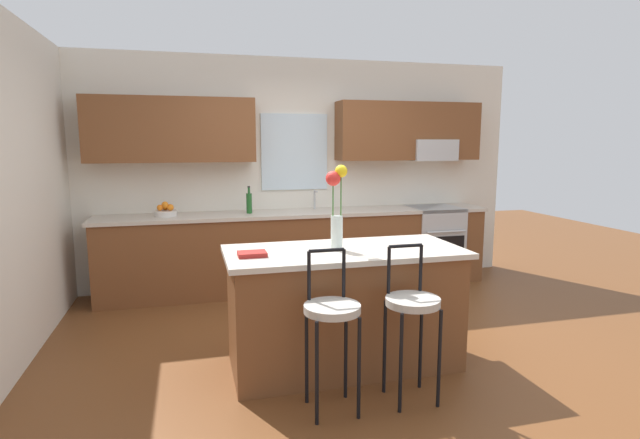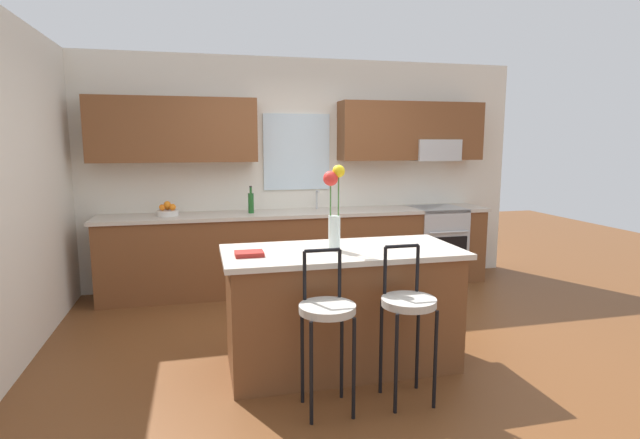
{
  "view_description": "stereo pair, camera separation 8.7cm",
  "coord_description": "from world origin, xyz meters",
  "px_view_note": "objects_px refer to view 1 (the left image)",
  "views": [
    {
      "loc": [
        -1.24,
        -3.91,
        1.72
      ],
      "look_at": [
        -0.06,
        0.55,
        1.0
      ],
      "focal_mm": 27.97,
      "sensor_mm": 36.0,
      "label": 1
    },
    {
      "loc": [
        -1.15,
        -3.94,
        1.72
      ],
      "look_at": [
        -0.06,
        0.55,
        1.0
      ],
      "focal_mm": 27.97,
      "sensor_mm": 36.0,
      "label": 2
    }
  ],
  "objects_px": {
    "oven_range": "(433,243)",
    "bar_stool_near": "(332,316)",
    "kitchen_island": "(344,307)",
    "bar_stool_middle": "(412,308)",
    "fruit_bowl_oranges": "(165,211)",
    "bottle_olive_oil": "(249,202)",
    "cookbook": "(252,254)",
    "flower_vase": "(336,205)"
  },
  "relations": [
    {
      "from": "oven_range",
      "to": "bar_stool_near",
      "type": "bearing_deg",
      "value": -127.96
    },
    {
      "from": "kitchen_island",
      "to": "bar_stool_middle",
      "type": "bearing_deg",
      "value": -66.01
    },
    {
      "from": "fruit_bowl_oranges",
      "to": "kitchen_island",
      "type": "bearing_deg",
      "value": -56.88
    },
    {
      "from": "bottle_olive_oil",
      "to": "bar_stool_near",
      "type": "bearing_deg",
      "value": -85.99
    },
    {
      "from": "bar_stool_near",
      "to": "bottle_olive_oil",
      "type": "bearing_deg",
      "value": 94.01
    },
    {
      "from": "cookbook",
      "to": "bottle_olive_oil",
      "type": "relative_size",
      "value": 0.65
    },
    {
      "from": "oven_range",
      "to": "kitchen_island",
      "type": "distance_m",
      "value": 2.77
    },
    {
      "from": "oven_range",
      "to": "bar_stool_middle",
      "type": "bearing_deg",
      "value": -119.96
    },
    {
      "from": "kitchen_island",
      "to": "oven_range",
      "type": "bearing_deg",
      "value": 48.66
    },
    {
      "from": "flower_vase",
      "to": "fruit_bowl_oranges",
      "type": "distance_m",
      "value": 2.51
    },
    {
      "from": "kitchen_island",
      "to": "bar_stool_middle",
      "type": "xyz_separation_m",
      "value": [
        0.28,
        -0.62,
        0.17
      ]
    },
    {
      "from": "oven_range",
      "to": "kitchen_island",
      "type": "height_order",
      "value": "same"
    },
    {
      "from": "flower_vase",
      "to": "bar_stool_near",
      "type": "bearing_deg",
      "value": -108.93
    },
    {
      "from": "kitchen_island",
      "to": "flower_vase",
      "type": "height_order",
      "value": "flower_vase"
    },
    {
      "from": "bar_stool_middle",
      "to": "fruit_bowl_oranges",
      "type": "relative_size",
      "value": 4.34
    },
    {
      "from": "kitchen_island",
      "to": "fruit_bowl_oranges",
      "type": "relative_size",
      "value": 7.45
    },
    {
      "from": "kitchen_island",
      "to": "cookbook",
      "type": "distance_m",
      "value": 0.85
    },
    {
      "from": "bottle_olive_oil",
      "to": "cookbook",
      "type": "bearing_deg",
      "value": -96.23
    },
    {
      "from": "bar_stool_middle",
      "to": "cookbook",
      "type": "height_order",
      "value": "bar_stool_middle"
    },
    {
      "from": "bar_stool_near",
      "to": "flower_vase",
      "type": "bearing_deg",
      "value": 71.07
    },
    {
      "from": "oven_range",
      "to": "kitchen_island",
      "type": "bearing_deg",
      "value": -131.34
    },
    {
      "from": "oven_range",
      "to": "bar_stool_near",
      "type": "height_order",
      "value": "bar_stool_near"
    },
    {
      "from": "bar_stool_near",
      "to": "fruit_bowl_oranges",
      "type": "height_order",
      "value": "fruit_bowl_oranges"
    },
    {
      "from": "flower_vase",
      "to": "bottle_olive_oil",
      "type": "relative_size",
      "value": 2.05
    },
    {
      "from": "kitchen_island",
      "to": "cookbook",
      "type": "relative_size",
      "value": 8.94
    },
    {
      "from": "oven_range",
      "to": "bottle_olive_oil",
      "type": "distance_m",
      "value": 2.37
    },
    {
      "from": "bar_stool_middle",
      "to": "bottle_olive_oil",
      "type": "bearing_deg",
      "value": 105.22
    },
    {
      "from": "flower_vase",
      "to": "bottle_olive_oil",
      "type": "distance_m",
      "value": 2.17
    },
    {
      "from": "bar_stool_middle",
      "to": "fruit_bowl_oranges",
      "type": "bearing_deg",
      "value": 121.19
    },
    {
      "from": "oven_range",
      "to": "fruit_bowl_oranges",
      "type": "xyz_separation_m",
      "value": [
        -3.21,
        0.03,
        0.51
      ]
    },
    {
      "from": "kitchen_island",
      "to": "fruit_bowl_oranges",
      "type": "distance_m",
      "value": 2.57
    },
    {
      "from": "bar_stool_near",
      "to": "cookbook",
      "type": "relative_size",
      "value": 5.21
    },
    {
      "from": "oven_range",
      "to": "flower_vase",
      "type": "bearing_deg",
      "value": -132.19
    },
    {
      "from": "bar_stool_middle",
      "to": "bottle_olive_oil",
      "type": "height_order",
      "value": "bottle_olive_oil"
    },
    {
      "from": "bar_stool_near",
      "to": "fruit_bowl_oranges",
      "type": "bearing_deg",
      "value": 111.98
    },
    {
      "from": "kitchen_island",
      "to": "bar_stool_middle",
      "type": "relative_size",
      "value": 1.72
    },
    {
      "from": "oven_range",
      "to": "bottle_olive_oil",
      "type": "xyz_separation_m",
      "value": [
        -2.3,
        0.02,
        0.58
      ]
    },
    {
      "from": "kitchen_island",
      "to": "flower_vase",
      "type": "xyz_separation_m",
      "value": [
        -0.07,
        -0.01,
        0.8
      ]
    },
    {
      "from": "bar_stool_middle",
      "to": "bottle_olive_oil",
      "type": "relative_size",
      "value": 3.37
    },
    {
      "from": "bar_stool_middle",
      "to": "fruit_bowl_oranges",
      "type": "height_order",
      "value": "fruit_bowl_oranges"
    },
    {
      "from": "cookbook",
      "to": "oven_range",
      "type": "bearing_deg",
      "value": 40.21
    },
    {
      "from": "bottle_olive_oil",
      "to": "kitchen_island",
      "type": "bearing_deg",
      "value": -77.52
    }
  ]
}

